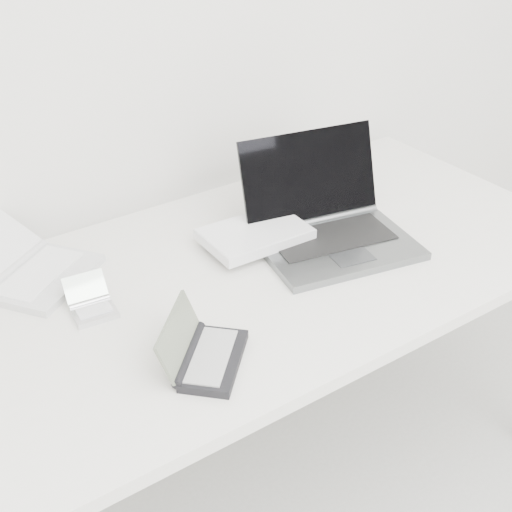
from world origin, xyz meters
TOP-DOWN VIEW (x-y plane):
  - desk at (0.00, 1.55)m, footprint 1.60×0.80m
  - laptop_large at (0.16, 1.57)m, footprint 0.49×0.39m
  - netbook_open_white at (-0.45, 1.81)m, footprint 0.37×0.38m
  - pda_silver at (-0.38, 1.60)m, footprint 0.10×0.12m
  - palmtop_charcoal at (-0.28, 1.33)m, footprint 0.23×0.23m

SIDE VIEW (x-z plane):
  - desk at x=0.00m, z-range 0.32..1.05m
  - pda_silver at x=-0.38m, z-range 0.71..0.78m
  - palmtop_charcoal at x=-0.28m, z-range 0.70..0.80m
  - netbook_open_white at x=-0.45m, z-range 0.70..0.80m
  - laptop_large at x=0.16m, z-range 0.65..0.89m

